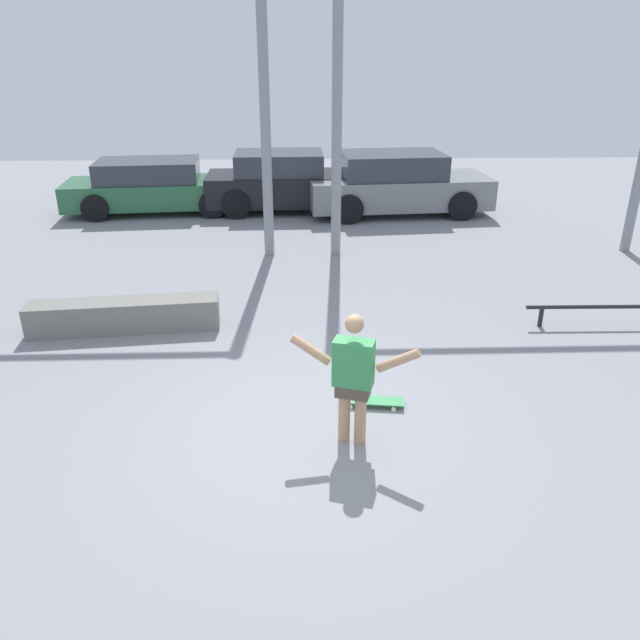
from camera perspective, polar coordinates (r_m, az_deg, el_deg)
The scene contains 10 objects.
ground_plane at distance 7.12m, azimuth -1.14°, elevation -10.18°, with size 36.00×36.00×0.00m, color gray.
skateboarder at distance 6.56m, azimuth 3.06°, elevation -5.03°, with size 1.35×0.50×1.51m.
skateboard at distance 7.58m, azimuth 4.81°, elevation -7.38°, with size 0.77×0.32×0.08m.
grind_box at distance 9.87m, azimuth -17.45°, elevation 0.42°, with size 2.82×0.48×0.47m, color slate.
grind_rail at distance 10.54m, azimuth 25.25°, elevation 0.91°, with size 2.69×0.11×0.34m.
canopy_support_left at distance 12.90m, azimuth -19.86°, elevation 21.17°, with size 6.29×0.20×5.88m.
canopy_support_right at distance 12.93m, azimuth 16.27°, elevation 21.60°, with size 6.29×0.20×5.88m.
parked_car_green at distance 16.80m, azimuth -14.86°, elevation 11.69°, with size 4.67×2.15×1.31m.
parked_car_black at distance 16.43m, azimuth -3.30°, elevation 12.45°, with size 4.04×1.90×1.48m.
parked_car_grey at distance 16.22m, azimuth 7.00°, elevation 12.21°, with size 4.66×2.26×1.51m.
Camera 1 is at (-0.06, -5.89, 4.00)m, focal length 35.00 mm.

